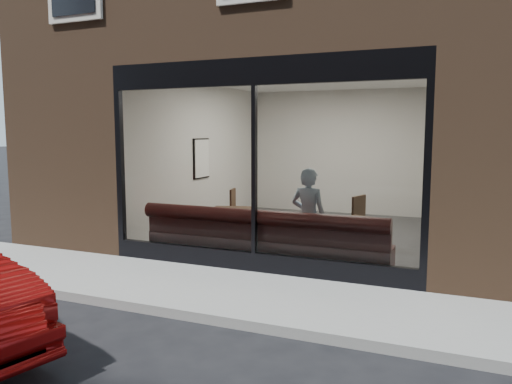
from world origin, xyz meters
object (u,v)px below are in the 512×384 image
at_px(banquette, 264,251).
at_px(cafe_table_left, 232,210).
at_px(cafe_table_right, 360,220).
at_px(cafe_chair_right, 349,232).
at_px(cafe_chair_left, 224,222).
at_px(person, 308,217).

height_order(banquette, cafe_table_left, cafe_table_left).
xyz_separation_m(cafe_table_right, cafe_chair_right, (-0.48, 1.41, -0.50)).
bearing_deg(banquette, cafe_table_right, 22.77).
relative_size(banquette, cafe_chair_left, 10.24).
xyz_separation_m(cafe_table_right, cafe_chair_left, (-3.12, 1.41, -0.50)).
height_order(banquette, person, person).
distance_m(cafe_table_left, cafe_chair_left, 1.62).
relative_size(person, cafe_table_left, 2.26).
xyz_separation_m(cafe_table_left, cafe_table_right, (2.31, -0.10, 0.00)).
relative_size(banquette, person, 2.55).
relative_size(banquette, cafe_table_right, 7.17).
bearing_deg(cafe_table_right, cafe_table_left, 177.59).
xyz_separation_m(cafe_table_left, cafe_chair_right, (1.83, 1.31, -0.50)).
distance_m(cafe_table_left, cafe_table_right, 2.31).
bearing_deg(cafe_chair_right, banquette, 82.33).
distance_m(banquette, cafe_chair_left, 2.63).
relative_size(cafe_table_left, cafe_table_right, 1.24).
xyz_separation_m(person, cafe_chair_right, (0.28, 1.76, -0.54)).
bearing_deg(person, cafe_chair_left, -30.93).
height_order(person, cafe_chair_left, person).
bearing_deg(banquette, cafe_chair_left, 130.52).
distance_m(banquette, person, 0.89).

